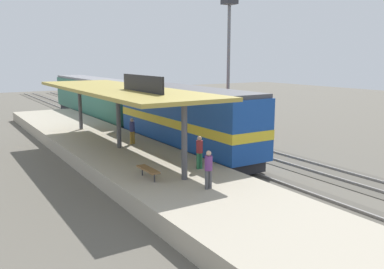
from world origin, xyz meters
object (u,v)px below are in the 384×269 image
platform_bench (148,170)px  locomotive (184,119)px  light_mast (229,36)px  person_boarding (199,151)px  passenger_carriage_single (96,98)px  person_walking (209,168)px  freight_car (181,108)px  person_waiting (132,130)px

platform_bench → locomotive: size_ratio=0.12×
light_mast → person_boarding: bearing=-132.2°
passenger_carriage_single → light_mast: (7.80, -12.59, 6.08)m
platform_bench → locomotive: locomotive is taller
platform_bench → person_walking: (1.56, -2.74, 0.51)m
platform_bench → freight_car: size_ratio=0.14×
platform_bench → passenger_carriage_single: (6.00, 24.67, 0.97)m
person_waiting → passenger_carriage_single: bearing=78.6°
platform_bench → passenger_carriage_single: size_ratio=0.08×
passenger_carriage_single → person_boarding: size_ratio=11.70×
locomotive → light_mast: size_ratio=1.23×
light_mast → person_waiting: light_mast is taller
platform_bench → person_waiting: person_waiting is taller
person_boarding → freight_car: bearing=62.6°
passenger_carriage_single → freight_car: (4.60, -9.82, -0.34)m
person_waiting → person_walking: (-1.02, -10.39, 0.00)m
freight_car → person_walking: 19.78m
platform_bench → person_boarding: bearing=3.6°
platform_bench → freight_car: (10.60, 14.85, 0.63)m
locomotive → person_boarding: size_ratio=8.44×
platform_bench → freight_car: 18.26m
locomotive → freight_car: bearing=60.7°
platform_bench → locomotive: (6.00, 6.67, 1.07)m
freight_car → person_waiting: 10.78m
passenger_carriage_single → person_boarding: passenger_carriage_single is taller
locomotive → light_mast: 11.22m
locomotive → light_mast: (7.80, 5.41, 5.99)m
person_boarding → person_walking: bearing=-116.3°
platform_bench → passenger_carriage_single: passenger_carriage_single is taller
locomotive → person_walking: bearing=-115.2°
locomotive → person_waiting: locomotive is taller
platform_bench → person_waiting: size_ratio=0.99×
platform_bench → person_waiting: (2.58, 7.65, 0.51)m
platform_bench → light_mast: bearing=41.2°
light_mast → freight_car: bearing=139.1°
platform_bench → passenger_carriage_single: bearing=76.3°
person_walking → platform_bench: bearing=119.7°
freight_car → light_mast: light_mast is taller
freight_car → person_boarding: freight_car is taller
freight_car → person_walking: (-9.04, -17.59, -0.12)m
passenger_carriage_single → freight_car: passenger_carriage_single is taller
person_waiting → person_walking: size_ratio=1.00×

